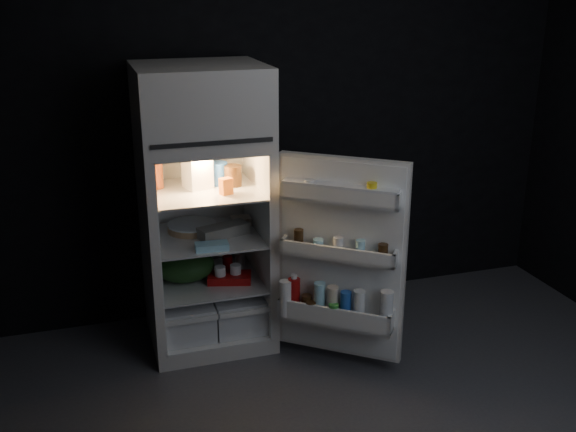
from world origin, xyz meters
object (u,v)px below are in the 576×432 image
object	(u,v)px
egg_carton	(223,231)
yogurt_tray	(230,278)
refrigerator	(204,199)
milk_jug	(197,169)
fridge_door	(339,263)

from	to	relation	value
egg_carton	yogurt_tray	bearing A→B (deg)	-77.86
egg_carton	yogurt_tray	xyz separation A→B (m)	(0.02, -0.04, -0.31)
refrigerator	milk_jug	world-z (taller)	refrigerator
fridge_door	milk_jug	distance (m)	1.04
refrigerator	yogurt_tray	distance (m)	0.53
yogurt_tray	refrigerator	bearing A→B (deg)	151.15
fridge_door	egg_carton	distance (m)	0.78
fridge_door	egg_carton	world-z (taller)	fridge_door
fridge_door	yogurt_tray	bearing A→B (deg)	138.44
fridge_door	egg_carton	xyz separation A→B (m)	(-0.57, 0.52, 0.08)
fridge_door	yogurt_tray	world-z (taller)	fridge_door
fridge_door	milk_jug	bearing A→B (deg)	138.64
refrigerator	yogurt_tray	world-z (taller)	refrigerator
fridge_door	yogurt_tray	distance (m)	0.77
egg_carton	refrigerator	bearing A→B (deg)	122.84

